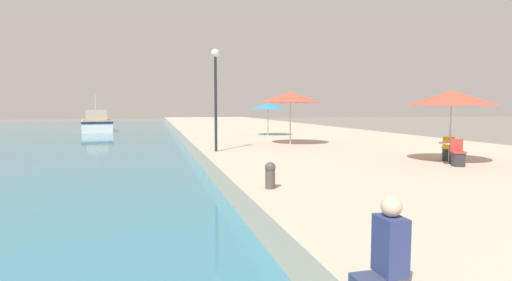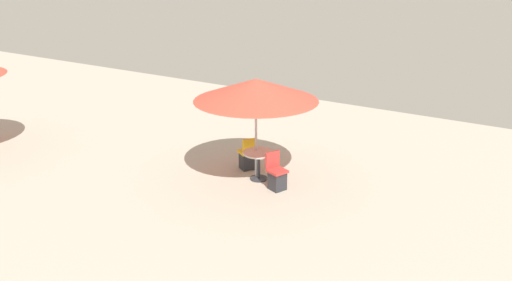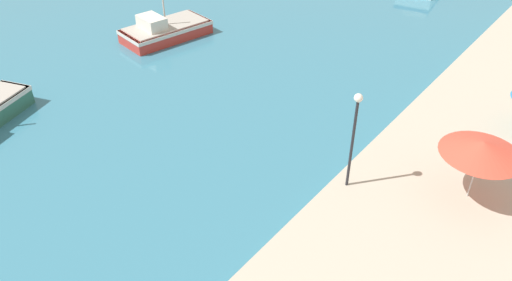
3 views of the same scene
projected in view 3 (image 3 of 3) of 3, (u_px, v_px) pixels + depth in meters
name	position (u px, v px, depth m)	size (l,w,h in m)	color
fishing_boat_mid	(165.00, 30.00, 36.08)	(4.17, 6.72, 3.29)	red
cafe_umbrella_white	(483.00, 148.00, 19.75)	(3.31, 3.31, 2.81)	#B7B7B7
lamppost	(355.00, 126.00, 20.03)	(0.36, 0.36, 4.56)	#232328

